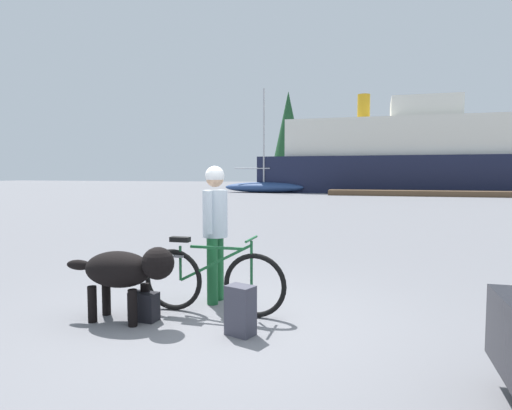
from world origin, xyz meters
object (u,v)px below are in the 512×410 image
Objects in this scene: handbag_pannier at (144,306)px; ferry_boat at (396,158)px; dog at (126,270)px; sailboat_moored at (264,187)px; bicycle at (212,280)px; backpack at (240,310)px; person_cyclist at (215,220)px.

handbag_pannier is 36.90m from ferry_boat.
sailboat_moored is at bearing 101.89° from dog.
dog is (-0.84, -0.51, 0.18)m from bicycle.
dog reaches higher than backpack.
person_cyclist reaches higher than backpack.
person_cyclist reaches higher than handbag_pannier.
dog is 0.06× the size of ferry_boat.
handbag_pannier is at bearing -77.78° from sailboat_moored.
backpack is (0.54, -0.57, -0.14)m from bicycle.
sailboat_moored reaches higher than bicycle.
person_cyclist is 1.47m from backpack.
handbag_pannier is at bearing 21.95° from dog.
dog is 33.19m from sailboat_moored.
sailboat_moored is (-6.84, 32.48, -0.07)m from dog.
backpack is 36.91m from ferry_boat.
ferry_boat reaches higher than handbag_pannier.
sailboat_moored is at bearing 103.47° from person_cyclist.
backpack reaches higher than handbag_pannier.
ferry_boat is (4.05, 36.56, 2.91)m from handbag_pannier.
person_cyclist is 1.30m from dog.
dog is at bearing -148.51° from bicycle.
bicycle is 0.20× the size of sailboat_moored.
bicycle reaches higher than backpack.
handbag_pannier is at bearing 173.69° from backpack.
person_cyclist is 0.08× the size of ferry_boat.
bicycle is at bearing 133.28° from backpack.
bicycle is 5.54× the size of handbag_pannier.
ferry_boat is at bearing 85.55° from backpack.
handbag_pannier is (-1.19, 0.13, -0.10)m from backpack.
backpack is 1.60× the size of handbag_pannier.
bicycle is at bearing -74.29° from person_cyclist.
dog is at bearing -78.11° from sailboat_moored.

